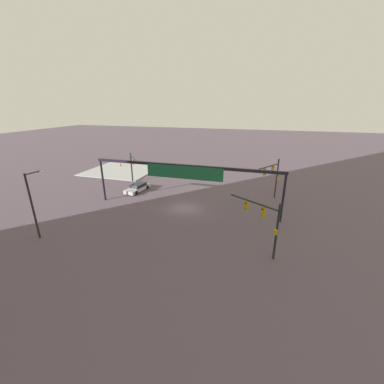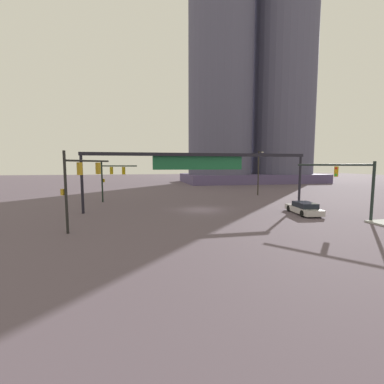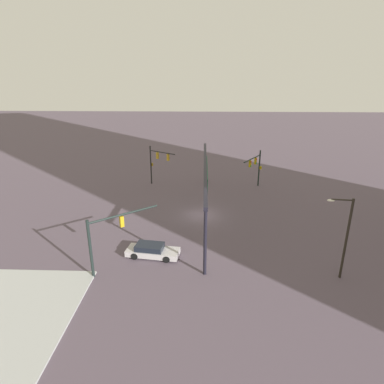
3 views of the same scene
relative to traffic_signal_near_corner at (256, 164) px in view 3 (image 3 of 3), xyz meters
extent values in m
plane|color=#544753|center=(10.19, -7.95, -3.65)|extent=(226.09, 226.09, 0.00)
cylinder|color=black|center=(-1.16, 0.72, -0.92)|extent=(0.21, 0.21, 5.48)
cylinder|color=black|center=(1.10, -0.72, 1.14)|extent=(4.60, 3.00, 0.15)
cube|color=#AE8F0B|center=(0.14, -0.11, 0.54)|extent=(0.41, 0.39, 0.95)
cylinder|color=red|center=(0.23, 0.02, 0.83)|extent=(0.20, 0.16, 0.20)
cylinder|color=orange|center=(0.23, 0.02, 0.53)|extent=(0.20, 0.16, 0.20)
cylinder|color=green|center=(0.23, 0.02, 0.23)|extent=(0.20, 0.16, 0.20)
cube|color=#AE8F0B|center=(1.71, -1.11, 0.54)|extent=(0.41, 0.39, 0.95)
cylinder|color=red|center=(1.80, -0.97, 0.83)|extent=(0.20, 0.16, 0.20)
cylinder|color=orange|center=(1.80, -0.97, 0.53)|extent=(0.20, 0.16, 0.20)
cylinder|color=green|center=(1.80, -0.97, 0.23)|extent=(0.20, 0.16, 0.20)
cube|color=#AE8F0B|center=(-1.03, 0.92, -0.80)|extent=(0.38, 0.36, 0.44)
cylinder|color=black|center=(-1.61, -15.62, -0.69)|extent=(0.19, 0.19, 5.94)
cylinder|color=black|center=(-0.34, -13.65, 1.58)|extent=(2.67, 4.02, 0.14)
cube|color=#B98E1D|center=(-0.85, -14.45, 0.99)|extent=(0.39, 0.41, 0.95)
cylinder|color=red|center=(-0.99, -14.37, 1.28)|extent=(0.16, 0.20, 0.20)
cylinder|color=orange|center=(-0.99, -14.37, 0.98)|extent=(0.16, 0.20, 0.20)
cylinder|color=green|center=(-0.99, -14.37, 0.68)|extent=(0.16, 0.20, 0.20)
cube|color=#B98E1D|center=(0.24, -12.76, 0.99)|extent=(0.39, 0.41, 0.95)
cylinder|color=red|center=(0.10, -12.67, 1.28)|extent=(0.16, 0.20, 0.20)
cylinder|color=orange|center=(0.10, -12.67, 0.98)|extent=(0.16, 0.20, 0.20)
cylinder|color=green|center=(0.10, -12.67, 0.68)|extent=(0.16, 0.20, 0.20)
cube|color=#B98E1D|center=(-1.81, -15.50, -0.66)|extent=(0.36, 0.38, 0.44)
cylinder|color=black|center=(23.23, -16.77, -1.03)|extent=(0.24, 0.24, 5.24)
cylinder|color=black|center=(21.25, -14.28, 1.27)|extent=(4.10, 5.09, 0.18)
cube|color=#BE9513|center=(21.42, -14.50, 0.66)|extent=(0.40, 0.41, 0.95)
cylinder|color=red|center=(21.30, -14.60, 0.95)|extent=(0.17, 0.19, 0.20)
cylinder|color=orange|center=(21.30, -14.60, 0.65)|extent=(0.17, 0.19, 0.20)
cylinder|color=green|center=(21.30, -14.60, 0.35)|extent=(0.17, 0.19, 0.20)
cylinder|color=black|center=(22.58, 3.91, -0.10)|extent=(0.20, 0.20, 7.10)
cylinder|color=black|center=(22.49, 3.10, 3.30)|extent=(0.30, 1.64, 0.12)
ellipsoid|color=silver|center=(22.40, 2.29, 3.20)|extent=(0.36, 0.63, 0.20)
cylinder|color=black|center=(-2.10, -7.42, -0.72)|extent=(0.28, 0.28, 5.87)
cylinder|color=black|center=(22.47, -7.42, -0.72)|extent=(0.28, 0.28, 5.87)
cube|color=black|center=(10.19, -7.42, 2.39)|extent=(24.97, 0.35, 0.35)
cube|color=#1A5E39|center=(10.05, -7.21, 1.60)|extent=(10.06, 0.08, 1.69)
cube|color=#B6B0B2|center=(19.75, -12.25, -3.22)|extent=(2.47, 5.09, 0.55)
cube|color=black|center=(19.71, -12.54, -2.69)|extent=(1.92, 2.74, 0.50)
cylinder|color=black|center=(19.14, -10.63, -3.33)|extent=(0.31, 0.66, 0.64)
cylinder|color=black|center=(20.79, -10.87, -3.33)|extent=(0.31, 0.66, 0.64)
cylinder|color=black|center=(18.71, -13.63, -3.33)|extent=(0.31, 0.66, 0.64)
cylinder|color=black|center=(20.36, -13.87, -3.33)|extent=(0.31, 0.66, 0.64)
camera|label=1|loc=(0.64, 20.89, 9.74)|focal=22.64mm
camera|label=2|loc=(3.37, -35.70, 1.27)|focal=24.70mm
camera|label=3|loc=(46.40, -7.66, 12.48)|focal=30.67mm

